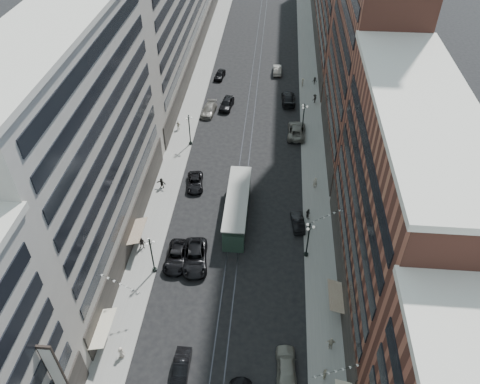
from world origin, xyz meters
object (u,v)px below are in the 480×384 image
(pedestrian_extra_0, at_px, (315,98))
(pedestrian_extra_2, at_px, (303,82))
(pedestrian_9, at_px, (315,81))
(car_4, at_px, (286,366))
(car_9, at_px, (220,75))
(pedestrian_extra_1, at_px, (331,343))
(streetcar, at_px, (237,208))
(car_extra_0, at_px, (195,258))
(car_10, at_px, (298,222))
(lamppost_se_far, at_px, (308,239))
(car_8, at_px, (209,110))
(lamppost_se_mid, at_px, (303,117))
(car_13, at_px, (227,103))
(lamppost_sw_mid, at_px, (189,129))
(pedestrian_8, at_px, (315,182))
(pedestrian_6, at_px, (178,125))
(car_11, at_px, (296,131))
(car_5, at_px, (181,368))
(pedestrian_7, at_px, (308,213))
(pedestrian_2, at_px, (142,243))
(car_14, at_px, (277,70))
(pedestrian_4, at_px, (325,374))
(lamppost_sw_far, at_px, (152,254))
(pedestrian_5, at_px, (162,183))
(car_2, at_px, (177,257))
(pedestrian_1, at_px, (121,352))
(car_12, at_px, (288,99))
(car_7, at_px, (195,182))

(pedestrian_extra_0, height_order, pedestrian_extra_2, pedestrian_extra_0)
(pedestrian_9, relative_size, pedestrian_extra_2, 0.89)
(car_4, relative_size, pedestrian_extra_2, 2.96)
(car_9, xyz_separation_m, pedestrian_extra_1, (18.50, -59.71, 0.24))
(streetcar, xyz_separation_m, car_4, (6.80, -21.95, -0.85))
(car_extra_0, bearing_deg, car_10, 23.45)
(lamppost_se_far, xyz_separation_m, car_8, (-16.70, 33.06, -2.33))
(lamppost_se_mid, distance_m, car_13, 15.71)
(lamppost_sw_mid, distance_m, pedestrian_9, 31.03)
(car_13, bearing_deg, pedestrian_8, -47.14)
(lamppost_se_far, distance_m, pedestrian_6, 34.55)
(car_11, bearing_deg, streetcar, 70.86)
(car_5, xyz_separation_m, pedestrian_7, (13.23, 23.41, 0.21))
(car_10, distance_m, car_13, 32.62)
(lamppost_sw_mid, xyz_separation_m, car_5, (5.55, -39.55, -2.37))
(lamppost_se_mid, bearing_deg, lamppost_sw_mid, -164.80)
(lamppost_se_far, relative_size, pedestrian_6, 3.45)
(pedestrian_2, bearing_deg, car_5, -66.49)
(pedestrian_7, bearing_deg, pedestrian_6, 7.41)
(car_8, distance_m, car_14, 20.82)
(car_5, relative_size, pedestrian_extra_2, 2.65)
(car_4, xyz_separation_m, car_5, (-10.45, -0.96, -0.11))
(car_14, height_order, pedestrian_9, pedestrian_9)
(lamppost_se_far, bearing_deg, car_5, -127.82)
(car_10, bearing_deg, pedestrian_4, 88.77)
(lamppost_sw_far, relative_size, lamppost_se_mid, 1.00)
(lamppost_sw_mid, height_order, pedestrian_extra_0, lamppost_sw_mid)
(pedestrian_5, bearing_deg, pedestrian_extra_1, -31.27)
(car_2, height_order, pedestrian_5, pedestrian_5)
(pedestrian_1, relative_size, car_10, 0.35)
(car_12, height_order, pedestrian_9, car_12)
(lamppost_se_mid, distance_m, car_10, 22.83)
(car_7, height_order, car_9, car_9)
(pedestrian_5, relative_size, pedestrian_7, 1.04)
(pedestrian_6, xyz_separation_m, pedestrian_extra_1, (23.35, -39.94, 0.03))
(lamppost_sw_far, xyz_separation_m, car_7, (2.40, 16.49, -2.41))
(car_4, distance_m, pedestrian_extra_2, 60.28)
(pedestrian_6, bearing_deg, pedestrian_extra_2, -125.87)
(car_12, distance_m, car_13, 11.64)
(pedestrian_9, relative_size, pedestrian_extra_0, 0.87)
(pedestrian_7, bearing_deg, streetcar, 53.81)
(pedestrian_2, relative_size, car_7, 0.35)
(car_4, bearing_deg, car_11, -94.69)
(pedestrian_1, relative_size, pedestrian_6, 0.94)
(car_4, xyz_separation_m, car_7, (-13.60, 28.08, -0.16))
(car_5, height_order, pedestrian_extra_2, pedestrian_extra_2)
(pedestrian_4, relative_size, car_11, 0.25)
(lamppost_se_far, height_order, car_5, lamppost_se_far)
(lamppost_sw_far, height_order, pedestrian_8, lamppost_sw_far)
(car_11, height_order, pedestrian_extra_0, pedestrian_extra_0)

